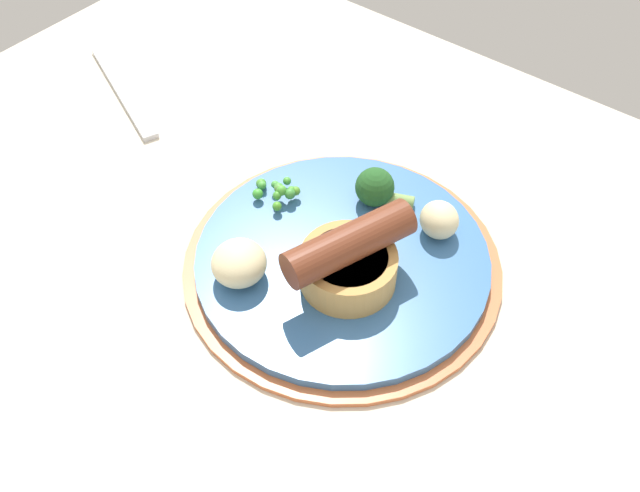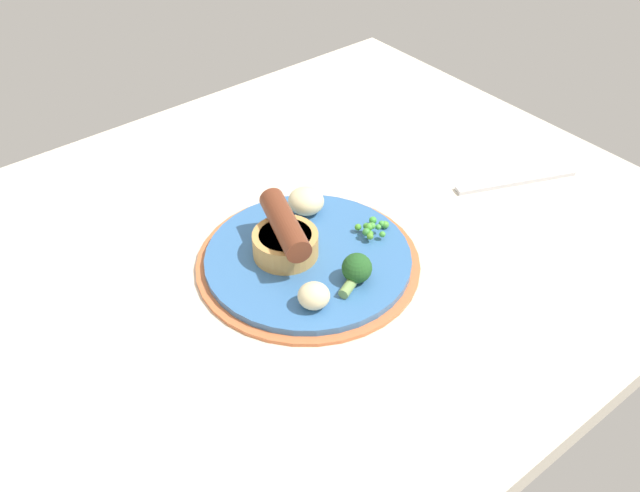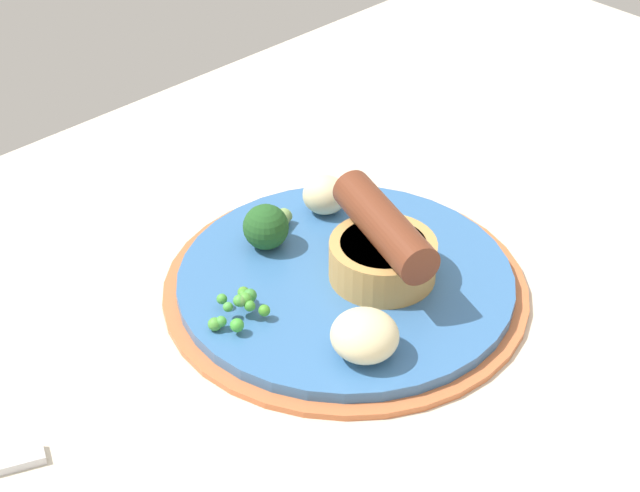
# 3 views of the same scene
# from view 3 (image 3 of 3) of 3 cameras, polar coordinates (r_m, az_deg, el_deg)

# --- Properties ---
(dining_table) EXTENTS (1.10, 0.80, 0.03)m
(dining_table) POSITION_cam_3_polar(r_m,az_deg,el_deg) (0.81, 5.76, -3.41)
(dining_table) COLOR beige
(dining_table) RESTS_ON ground
(dinner_plate) EXTENTS (0.27, 0.27, 0.01)m
(dinner_plate) POSITION_cam_3_polar(r_m,az_deg,el_deg) (0.80, 1.37, -2.09)
(dinner_plate) COLOR #CC6B3D
(dinner_plate) RESTS_ON dining_table
(sausage_pudding) EXTENTS (0.08, 0.11, 0.06)m
(sausage_pudding) POSITION_cam_3_polar(r_m,az_deg,el_deg) (0.78, 3.39, -0.09)
(sausage_pudding) COLOR tan
(sausage_pudding) RESTS_ON dinner_plate
(pea_pile) EXTENTS (0.04, 0.04, 0.02)m
(pea_pile) POSITION_cam_3_polar(r_m,az_deg,el_deg) (0.75, -4.34, -3.22)
(pea_pile) COLOR green
(pea_pile) RESTS_ON dinner_plate
(broccoli_floret_near) EXTENTS (0.05, 0.04, 0.04)m
(broccoli_floret_near) POSITION_cam_3_polar(r_m,az_deg,el_deg) (0.82, -2.85, 1.04)
(broccoli_floret_near) COLOR #235623
(broccoli_floret_near) RESTS_ON dinner_plate
(potato_chunk_0) EXTENTS (0.06, 0.06, 0.03)m
(potato_chunk_0) POSITION_cam_3_polar(r_m,az_deg,el_deg) (0.72, 2.40, -4.79)
(potato_chunk_0) COLOR beige
(potato_chunk_0) RESTS_ON dinner_plate
(potato_chunk_2) EXTENTS (0.05, 0.05, 0.03)m
(potato_chunk_2) POSITION_cam_3_polar(r_m,az_deg,el_deg) (0.86, 0.27, 2.75)
(potato_chunk_2) COLOR beige
(potato_chunk_2) RESTS_ON dinner_plate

